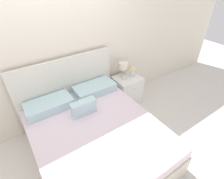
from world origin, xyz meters
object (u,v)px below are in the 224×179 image
(alarm_clock, at_px, (124,78))
(table_lamp, at_px, (123,67))
(bed, at_px, (94,135))
(flower_vase, at_px, (133,71))
(nightstand, at_px, (127,90))

(alarm_clock, bearing_deg, table_lamp, 60.34)
(bed, xyz_separation_m, alarm_clock, (1.02, 0.65, 0.31))
(alarm_clock, bearing_deg, flower_vase, 3.35)
(nightstand, distance_m, alarm_clock, 0.34)
(table_lamp, relative_size, flower_vase, 1.43)
(table_lamp, relative_size, alarm_clock, 3.85)
(bed, bearing_deg, flower_vase, 28.12)
(bed, relative_size, flower_vase, 9.72)
(bed, xyz_separation_m, table_lamp, (1.08, 0.76, 0.47))
(flower_vase, bearing_deg, bed, -151.88)
(flower_vase, distance_m, alarm_clock, 0.23)
(table_lamp, height_order, flower_vase, table_lamp)
(bed, xyz_separation_m, nightstand, (1.12, 0.65, -0.01))
(nightstand, relative_size, table_lamp, 2.03)
(nightstand, xyz_separation_m, flower_vase, (0.12, 0.01, 0.40))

